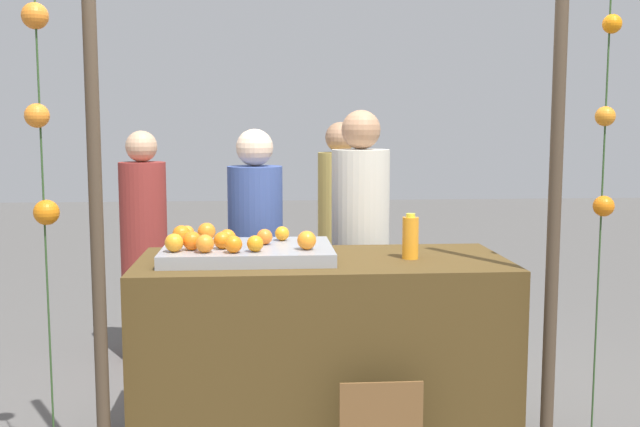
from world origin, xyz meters
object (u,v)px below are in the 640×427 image
at_px(orange_1, 307,240).
at_px(vendor_left, 256,274).
at_px(orange_0, 181,234).
at_px(stall_counter, 322,353).
at_px(juice_bottle, 410,237).
at_px(vendor_right, 360,264).

xyz_separation_m(orange_1, vendor_left, (-0.25, 0.80, -0.32)).
distance_m(orange_1, vendor_left, 0.89).
height_order(orange_0, vendor_left, vendor_left).
bearing_deg(stall_counter, juice_bottle, -4.78).
height_order(stall_counter, orange_1, orange_1).
bearing_deg(juice_bottle, vendor_left, 135.30).
relative_size(orange_0, orange_1, 0.99).
height_order(juice_bottle, vendor_left, vendor_left).
height_order(orange_1, juice_bottle, juice_bottle).
distance_m(orange_1, vendor_right, 0.92).
bearing_deg(orange_1, stall_counter, 49.50).
relative_size(stall_counter, orange_0, 20.08).
bearing_deg(vendor_right, vendor_left, -179.11).
relative_size(stall_counter, orange_1, 19.86).
height_order(orange_1, vendor_right, vendor_right).
height_order(stall_counter, vendor_left, vendor_left).
bearing_deg(vendor_left, vendor_right, 0.89).
height_order(stall_counter, juice_bottle, juice_bottle).
xyz_separation_m(orange_0, juice_bottle, (1.10, -0.18, -0.00)).
bearing_deg(orange_1, vendor_left, 107.13).
relative_size(orange_1, juice_bottle, 0.41).
bearing_deg(orange_0, juice_bottle, -9.47).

